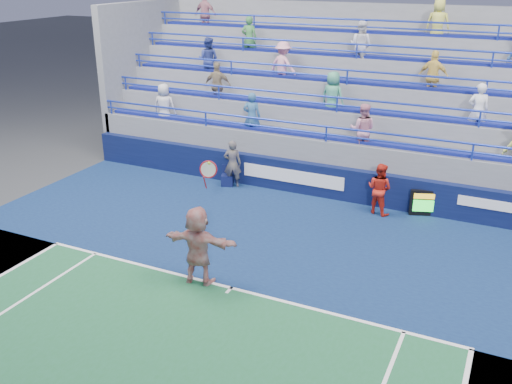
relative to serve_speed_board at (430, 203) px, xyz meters
The scene contains 8 objects.
ground 7.30m from the serve_speed_board, 118.81° to the right, with size 120.00×120.00×0.00m, color #333538.
sponsor_wall 3.51m from the serve_speed_board, behind, with size 18.00×0.32×1.10m.
bleacher_stand 5.36m from the serve_speed_board, 132.16° to the left, with size 18.00×5.60×6.13m.
serve_speed_board is the anchor object (origin of this frame).
judge_chair 6.84m from the serve_speed_board, behind, with size 0.52×0.53×0.72m.
tennis_player 7.79m from the serve_speed_board, 124.13° to the right, with size 1.89×0.81×3.17m.
line_judge 6.64m from the serve_speed_board, behind, with size 0.61×0.40×1.67m, color #141637.
ball_girl 1.60m from the serve_speed_board, 162.29° to the right, with size 0.79×0.62×1.63m, color red.
Camera 1 is at (5.58, -10.39, 7.19)m, focal length 40.00 mm.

